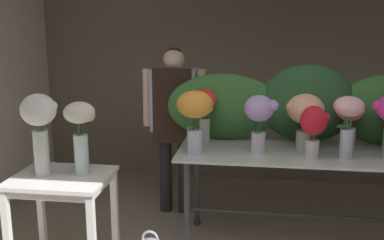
% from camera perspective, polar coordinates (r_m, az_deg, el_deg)
% --- Properties ---
extents(wall_back, '(5.11, 0.12, 2.75)m').
position_cam_1_polar(wall_back, '(5.28, 7.73, 7.10)').
color(wall_back, '#706656').
rests_on(wall_back, ground).
extents(display_table_glass, '(2.02, 0.80, 0.85)m').
position_cam_1_polar(display_table_glass, '(3.75, 13.97, -5.82)').
color(display_table_glass, silver).
rests_on(display_table_glass, ground).
extents(side_table_white, '(0.72, 0.59, 0.73)m').
position_cam_1_polar(side_table_white, '(3.55, -16.20, -8.35)').
color(side_table_white, white).
rests_on(side_table_white, ground).
extents(florist, '(0.61, 0.24, 1.62)m').
position_cam_1_polar(florist, '(4.28, -2.28, 0.89)').
color(florist, '#232328').
rests_on(florist, ground).
extents(foliage_backdrop, '(2.25, 0.30, 0.67)m').
position_cam_1_polar(foliage_backdrop, '(3.91, 13.80, 1.66)').
color(foliage_backdrop, '#387033').
rests_on(foliage_backdrop, display_table_glass).
extents(vase_sunset_snapdragons, '(0.28, 0.28, 0.50)m').
position_cam_1_polar(vase_sunset_snapdragons, '(3.46, 0.40, 1.02)').
color(vase_sunset_snapdragons, silver).
rests_on(vase_sunset_snapdragons, display_table_glass).
extents(vase_lilac_hydrangea, '(0.26, 0.23, 0.46)m').
position_cam_1_polar(vase_lilac_hydrangea, '(3.52, 8.57, 0.60)').
color(vase_lilac_hydrangea, silver).
rests_on(vase_lilac_hydrangea, display_table_glass).
extents(vase_crimson_stock, '(0.22, 0.20, 0.41)m').
position_cam_1_polar(vase_crimson_stock, '(3.46, 15.18, -0.78)').
color(vase_crimson_stock, silver).
rests_on(vase_crimson_stock, display_table_glass).
extents(vase_coral_freesia, '(0.23, 0.23, 0.42)m').
position_cam_1_polar(vase_coral_freesia, '(3.80, 19.45, 0.35)').
color(vase_coral_freesia, silver).
rests_on(vase_coral_freesia, display_table_glass).
extents(vase_peach_anemones, '(0.31, 0.30, 0.45)m').
position_cam_1_polar(vase_peach_anemones, '(3.70, 14.21, 0.84)').
color(vase_peach_anemones, silver).
rests_on(vase_peach_anemones, display_table_glass).
extents(vase_blush_tulips, '(0.23, 0.23, 0.48)m').
position_cam_1_polar(vase_blush_tulips, '(3.53, 19.19, 0.31)').
color(vase_blush_tulips, silver).
rests_on(vase_blush_tulips, display_table_glass).
extents(vase_scarlet_carnations, '(0.22, 0.20, 0.47)m').
position_cam_1_polar(vase_scarlet_carnations, '(3.75, 1.59, 1.55)').
color(vase_scarlet_carnations, silver).
rests_on(vase_scarlet_carnations, display_table_glass).
extents(vase_white_roses_tall, '(0.27, 0.26, 0.62)m').
position_cam_1_polar(vase_white_roses_tall, '(3.47, -18.85, -0.34)').
color(vase_white_roses_tall, silver).
rests_on(vase_white_roses_tall, side_table_white).
extents(vase_cream_lisianthus_tall, '(0.23, 0.23, 0.55)m').
position_cam_1_polar(vase_cream_lisianthus_tall, '(3.41, -14.03, -1.01)').
color(vase_cream_lisianthus_tall, silver).
rests_on(vase_cream_lisianthus_tall, side_table_white).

